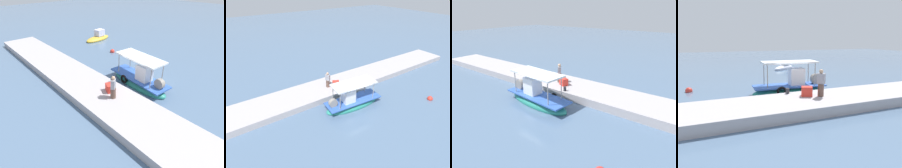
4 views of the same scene
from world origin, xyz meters
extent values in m
plane|color=slate|center=(0.00, 0.00, 0.00)|extent=(120.00, 120.00, 0.00)
cube|color=#ACA6A8|center=(0.00, -3.77, 0.31)|extent=(36.00, 3.75, 0.62)
ellipsoid|color=teal|center=(0.06, -0.06, 0.13)|extent=(5.78, 2.19, 0.96)
cube|color=#345DB4|center=(0.06, -0.06, 0.66)|extent=(5.55, 2.17, 0.10)
cube|color=white|center=(0.62, -0.11, 1.30)|extent=(1.17, 1.05, 1.37)
cylinder|color=gray|center=(1.92, 0.46, 1.50)|extent=(0.07, 0.07, 1.78)
cylinder|color=gray|center=(1.81, -0.87, 1.50)|extent=(0.07, 0.07, 1.78)
cylinder|color=gray|center=(-1.69, 0.74, 1.50)|extent=(0.07, 0.07, 1.78)
cylinder|color=gray|center=(-1.80, -0.58, 1.50)|extent=(0.07, 0.07, 1.78)
cube|color=silver|center=(0.06, -0.06, 2.45)|extent=(4.25, 2.05, 0.12)
torus|color=black|center=(-0.86, -0.90, 0.46)|extent=(0.75, 0.24, 0.74)
cylinder|color=gray|center=(2.20, -0.23, 1.06)|extent=(0.82, 0.41, 0.80)
cylinder|color=brown|center=(0.76, -3.58, 1.02)|extent=(0.53, 0.53, 0.79)
cube|color=#93949D|center=(0.76, -3.58, 1.74)|extent=(0.49, 0.55, 0.65)
sphere|color=tan|center=(0.76, -3.58, 2.19)|extent=(0.26, 0.26, 0.26)
cylinder|color=#2D2D33|center=(-0.92, -2.17, 0.80)|extent=(0.24, 0.24, 0.35)
cube|color=red|center=(-0.01, -3.20, 0.92)|extent=(0.84, 0.77, 0.60)
sphere|color=red|center=(-7.11, 3.47, 0.11)|extent=(0.54, 0.54, 0.54)
ellipsoid|color=silver|center=(4.62, 13.35, 0.14)|extent=(4.03, 3.41, 0.78)
cube|color=silver|center=(4.95, 13.59, 0.79)|extent=(1.43, 1.33, 0.52)
camera|label=1|loc=(8.57, -10.73, 7.97)|focal=29.41mm
camera|label=2|loc=(9.10, 10.96, 10.58)|focal=29.00mm
camera|label=3|loc=(-10.13, 10.01, 6.85)|focal=32.71mm
camera|label=4|loc=(-5.93, -14.99, 4.13)|focal=34.67mm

